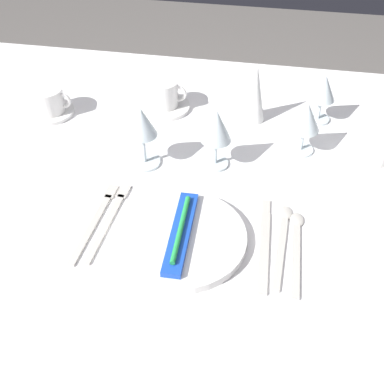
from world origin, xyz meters
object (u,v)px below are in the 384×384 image
at_px(dinner_knife, 264,245).
at_px(spoon_dessert, 296,242).
at_px(coffee_cup_right, 164,93).
at_px(wine_glass_far, 323,90).
at_px(spoon_soup, 283,235).
at_px(wine_glass_centre, 142,126).
at_px(wine_glass_left, 306,119).
at_px(wine_glass_right, 216,128).
at_px(toothbrush_package, 181,232).
at_px(napkin_folded, 255,92).
at_px(dinner_plate, 181,238).
at_px(fork_outer, 110,218).
at_px(coffee_cup_far, 48,100).
at_px(fork_inner, 96,219).
at_px(coffee_cup_left, 375,146).

relative_size(dinner_knife, spoon_dessert, 1.13).
relative_size(coffee_cup_right, wine_glass_far, 0.80).
xyz_separation_m(spoon_soup, wine_glass_centre, (-0.32, 0.17, 0.10)).
xyz_separation_m(wine_glass_left, wine_glass_right, (-0.19, -0.09, 0.01)).
xyz_separation_m(toothbrush_package, spoon_soup, (0.19, 0.05, -0.02)).
distance_m(toothbrush_package, coffee_cup_right, 0.48).
relative_size(toothbrush_package, napkin_folded, 1.34).
bearing_deg(wine_glass_far, wine_glass_right, -135.63).
bearing_deg(toothbrush_package, dinner_plate, 180.00).
distance_m(fork_outer, coffee_cup_far, 0.44).
bearing_deg(wine_glass_far, coffee_cup_right, -177.95).
relative_size(fork_outer, wine_glass_right, 1.56).
height_order(fork_inner, dinner_knife, same).
distance_m(spoon_dessert, coffee_cup_left, 0.34).
height_order(spoon_soup, coffee_cup_far, coffee_cup_far).
relative_size(toothbrush_package, spoon_dessert, 0.99).
bearing_deg(toothbrush_package, coffee_cup_right, 106.53).
bearing_deg(coffee_cup_left, wine_glass_centre, -168.68).
bearing_deg(spoon_dessert, napkin_folded, 106.08).
bearing_deg(wine_glass_far, coffee_cup_left, -51.32).
bearing_deg(fork_outer, toothbrush_package, -12.12).
bearing_deg(dinner_knife, fork_outer, 176.74).
bearing_deg(wine_glass_centre, spoon_soup, -28.36).
xyz_separation_m(toothbrush_package, fork_outer, (-0.15, 0.03, -0.02)).
height_order(coffee_cup_right, wine_glass_far, wine_glass_far).
bearing_deg(spoon_dessert, coffee_cup_left, 60.02).
bearing_deg(spoon_dessert, fork_outer, -179.83).
relative_size(coffee_cup_far, wine_glass_centre, 0.73).
bearing_deg(spoon_dessert, dinner_knife, -162.53).
relative_size(toothbrush_package, wine_glass_left, 1.63).
distance_m(dinner_plate, coffee_cup_far, 0.57).
height_order(coffee_cup_right, wine_glass_right, wine_glass_right).
distance_m(fork_outer, wine_glass_left, 0.49).
distance_m(fork_outer, wine_glass_centre, 0.21).
relative_size(spoon_dessert, coffee_cup_left, 1.95).
height_order(spoon_soup, wine_glass_right, wine_glass_right).
xyz_separation_m(fork_inner, dinner_knife, (0.34, -0.01, 0.00)).
bearing_deg(spoon_soup, toothbrush_package, -166.08).
height_order(coffee_cup_far, wine_glass_centre, wine_glass_centre).
relative_size(coffee_cup_left, coffee_cup_right, 1.06).
height_order(spoon_dessert, coffee_cup_right, coffee_cup_right).
bearing_deg(dinner_plate, wine_glass_centre, 120.16).
xyz_separation_m(spoon_soup, wine_glass_right, (-0.16, 0.20, 0.10)).
distance_m(fork_inner, spoon_soup, 0.37).
relative_size(dinner_plate, coffee_cup_left, 2.32).
distance_m(dinner_plate, fork_outer, 0.16).
bearing_deg(wine_glass_left, wine_glass_right, -155.43).
bearing_deg(wine_glass_left, fork_inner, -142.80).
relative_size(coffee_cup_far, wine_glass_right, 0.75).
height_order(wine_glass_centre, wine_glass_left, wine_glass_centre).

